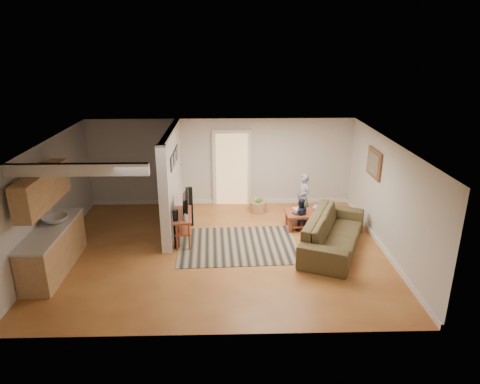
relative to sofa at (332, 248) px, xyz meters
name	(u,v)px	position (x,y,z in m)	size (l,w,h in m)	color
ground	(220,250)	(-2.60, -0.03, 0.00)	(7.50, 7.50, 0.00)	brown
room_shell	(173,184)	(-3.67, 0.40, 1.46)	(7.54, 6.02, 2.52)	silver
area_rug	(238,245)	(-2.19, 0.18, 0.01)	(2.78, 2.03, 0.01)	black
sofa	(332,248)	(0.00, 0.00, 0.00)	(2.70, 1.06, 0.79)	#463723
coffee_table	(308,216)	(-0.37, 1.13, 0.34)	(1.14, 0.69, 0.66)	brown
tv_console	(183,217)	(-3.47, 0.46, 0.63)	(0.51, 1.14, 0.95)	brown
speaker_left	(176,229)	(-3.60, 0.08, 0.48)	(0.10, 0.10, 0.96)	black
speaker_right	(190,207)	(-3.38, 1.37, 0.52)	(0.10, 0.10, 1.05)	black
toy_basket	(258,206)	(-1.58, 2.25, 0.18)	(0.48, 0.48, 0.42)	brown
child	(302,219)	(-0.42, 1.72, 0.00)	(0.46, 0.30, 1.26)	gray
toddler	(299,230)	(-0.61, 1.00, 0.00)	(0.41, 0.32, 0.85)	#1F2642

